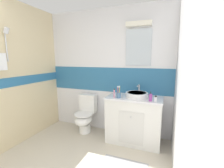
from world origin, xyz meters
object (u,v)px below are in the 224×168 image
object	(u,v)px
toothbrush_cup	(119,95)
perfume_flask_small	(156,99)
soap_dispenser	(151,97)
toothpaste_tube_upright	(114,93)
toilet	(85,115)
sink_basin	(137,94)

from	to	relation	value
toothbrush_cup	perfume_flask_small	size ratio (longest dim) A/B	2.27
soap_dispenser	toothpaste_tube_upright	distance (m)	0.62
perfume_flask_small	toothpaste_tube_upright	world-z (taller)	toothpaste_tube_upright
toilet	toothpaste_tube_upright	bearing A→B (deg)	-14.12
soap_dispenser	perfume_flask_small	bearing A→B (deg)	5.35
perfume_flask_small	toothpaste_tube_upright	xyz separation A→B (m)	(-0.70, 0.00, 0.03)
sink_basin	soap_dispenser	xyz separation A→B (m)	(0.26, -0.19, 0.02)
sink_basin	soap_dispenser	size ratio (longest dim) A/B	2.75
perfume_flask_small	sink_basin	bearing A→B (deg)	151.70
toothpaste_tube_upright	sink_basin	bearing A→B (deg)	26.02
toothbrush_cup	toilet	bearing A→B (deg)	167.81
perfume_flask_small	toothpaste_tube_upright	distance (m)	0.70
soap_dispenser	toothpaste_tube_upright	world-z (taller)	soap_dispenser
toothpaste_tube_upright	toilet	bearing A→B (deg)	165.88
toilet	soap_dispenser	bearing A→B (deg)	-8.01
sink_basin	toothbrush_cup	size ratio (longest dim) A/B	2.04
toilet	soap_dispenser	size ratio (longest dim) A/B	4.96
toothbrush_cup	soap_dispenser	size ratio (longest dim) A/B	1.35
perfume_flask_small	soap_dispenser	bearing A→B (deg)	-174.65
sink_basin	soap_dispenser	world-z (taller)	sink_basin
toothpaste_tube_upright	soap_dispenser	bearing A→B (deg)	-0.93
toothbrush_cup	perfume_flask_small	world-z (taller)	toothbrush_cup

